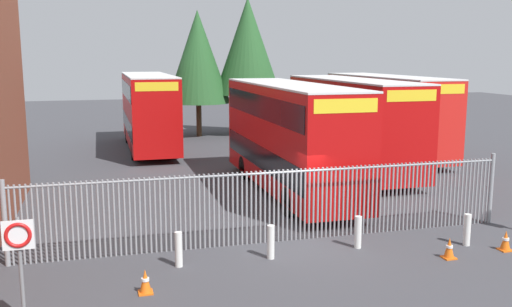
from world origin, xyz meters
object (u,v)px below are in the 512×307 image
(bollard_near_right, at_px, (358,232))
(double_decker_bus_near_gate, at_px, (289,134))
(bollard_center_front, at_px, (271,242))
(double_decker_bus_behind_fence_left, at_px, (351,121))
(bollard_far_right, at_px, (467,230))
(double_decker_bus_far_back, at_px, (386,112))
(speed_limit_sign_post, at_px, (19,248))
(bollard_near_left, at_px, (179,249))
(traffic_cone_near_kerb, at_px, (449,248))
(traffic_cone_mid_forecourt, at_px, (145,282))
(traffic_cone_by_gate, at_px, (506,241))
(double_decker_bus_behind_fence_right, at_px, (148,109))

(bollard_near_right, bearing_deg, double_decker_bus_near_gate, 88.03)
(bollard_center_front, bearing_deg, double_decker_bus_behind_fence_left, 55.65)
(double_decker_bus_behind_fence_left, relative_size, bollard_near_right, 11.38)
(bollard_far_right, bearing_deg, double_decker_bus_near_gate, 111.09)
(double_decker_bus_far_back, relative_size, speed_limit_sign_post, 4.50)
(double_decker_bus_near_gate, relative_size, bollard_far_right, 11.38)
(bollard_near_left, height_order, bollard_center_front, same)
(traffic_cone_near_kerb, bearing_deg, double_decker_bus_far_back, 68.08)
(speed_limit_sign_post, bearing_deg, traffic_cone_mid_forecourt, 26.97)
(double_decker_bus_far_back, bearing_deg, traffic_cone_by_gate, -105.50)
(double_decker_bus_near_gate, distance_m, double_decker_bus_far_back, 10.42)
(traffic_cone_by_gate, xyz_separation_m, speed_limit_sign_post, (-12.71, -1.54, 1.49))
(traffic_cone_near_kerb, bearing_deg, speed_limit_sign_post, -172.56)
(speed_limit_sign_post, bearing_deg, double_decker_bus_behind_fence_left, 45.04)
(bollard_far_right, xyz_separation_m, traffic_cone_by_gate, (0.80, -0.68, -0.19))
(double_decker_bus_near_gate, distance_m, bollard_near_left, 9.15)
(bollard_near_left, height_order, traffic_cone_mid_forecourt, bollard_near_left)
(bollard_near_left, xyz_separation_m, traffic_cone_by_gate, (9.21, -1.24, -0.19))
(double_decker_bus_behind_fence_right, bearing_deg, speed_limit_sign_post, -101.27)
(double_decker_bus_near_gate, xyz_separation_m, double_decker_bus_far_back, (7.93, 6.76, 0.00))
(double_decker_bus_far_back, bearing_deg, bollard_near_right, -120.72)
(bollard_far_right, relative_size, traffic_cone_near_kerb, 1.61)
(bollard_near_left, relative_size, traffic_cone_near_kerb, 1.61)
(bollard_center_front, height_order, traffic_cone_near_kerb, bollard_center_front)
(bollard_center_front, height_order, traffic_cone_by_gate, bollard_center_front)
(bollard_far_right, bearing_deg, double_decker_bus_behind_fence_right, 110.52)
(bollard_near_left, distance_m, bollard_near_right, 5.22)
(traffic_cone_mid_forecourt, xyz_separation_m, traffic_cone_near_kerb, (8.27, 0.13, 0.00))
(bollard_near_left, xyz_separation_m, bollard_far_right, (8.41, -0.56, 0.00))
(traffic_cone_by_gate, bearing_deg, double_decker_bus_far_back, 74.50)
(double_decker_bus_behind_fence_right, relative_size, bollard_far_right, 11.38)
(traffic_cone_mid_forecourt, bearing_deg, traffic_cone_near_kerb, 0.90)
(traffic_cone_by_gate, distance_m, traffic_cone_near_kerb, 1.94)
(traffic_cone_by_gate, bearing_deg, bollard_near_left, 172.33)
(double_decker_bus_behind_fence_left, height_order, traffic_cone_near_kerb, double_decker_bus_behind_fence_left)
(double_decker_bus_far_back, relative_size, bollard_near_right, 11.38)
(bollard_near_right, height_order, speed_limit_sign_post, speed_limit_sign_post)
(bollard_center_front, xyz_separation_m, bollard_far_right, (5.88, -0.48, 0.00))
(double_decker_bus_behind_fence_left, xyz_separation_m, double_decker_bus_far_back, (3.65, 3.35, 0.00))
(bollard_near_left, height_order, traffic_cone_by_gate, bollard_near_left)
(bollard_near_right, height_order, traffic_cone_by_gate, bollard_near_right)
(bollard_near_left, distance_m, traffic_cone_by_gate, 9.29)
(double_decker_bus_behind_fence_right, xyz_separation_m, bollard_near_right, (4.30, -19.34, -1.95))
(double_decker_bus_near_gate, relative_size, speed_limit_sign_post, 4.50)
(bollard_near_left, relative_size, traffic_cone_by_gate, 1.61)
(double_decker_bus_behind_fence_right, distance_m, traffic_cone_by_gate, 22.38)
(bollard_far_right, distance_m, traffic_cone_by_gate, 1.07)
(bollard_near_left, distance_m, speed_limit_sign_post, 4.66)
(bollard_center_front, relative_size, bollard_near_right, 1.00)
(double_decker_bus_far_back, relative_size, bollard_near_left, 11.38)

